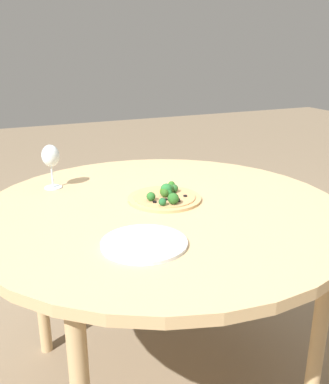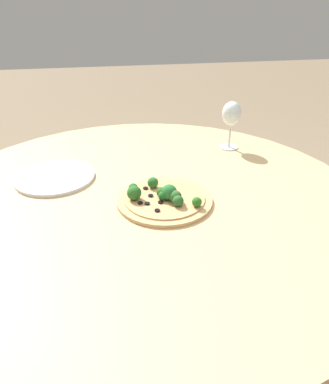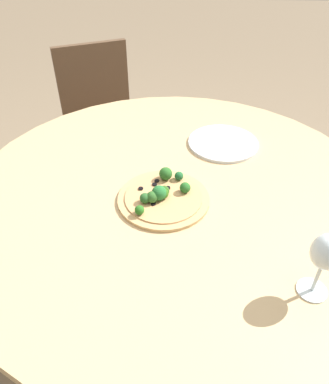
% 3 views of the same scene
% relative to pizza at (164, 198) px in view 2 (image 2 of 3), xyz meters
% --- Properties ---
extents(ground_plane, '(12.00, 12.00, 0.00)m').
position_rel_pizza_xyz_m(ground_plane, '(0.03, 0.05, -0.77)').
color(ground_plane, '#847056').
extents(dining_table, '(1.25, 1.25, 0.76)m').
position_rel_pizza_xyz_m(dining_table, '(0.03, 0.05, -0.08)').
color(dining_table, tan).
rests_on(dining_table, ground_plane).
extents(pizza, '(0.26, 0.26, 0.06)m').
position_rel_pizza_xyz_m(pizza, '(0.00, 0.00, 0.00)').
color(pizza, tan).
rests_on(pizza, dining_table).
extents(wine_glass, '(0.07, 0.07, 0.17)m').
position_rel_pizza_xyz_m(wine_glass, '(0.34, -0.30, 0.11)').
color(wine_glass, silver).
rests_on(wine_glass, dining_table).
extents(plate_near, '(0.24, 0.24, 0.01)m').
position_rel_pizza_xyz_m(plate_near, '(0.20, 0.30, -0.01)').
color(plate_near, silver).
rests_on(plate_near, dining_table).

